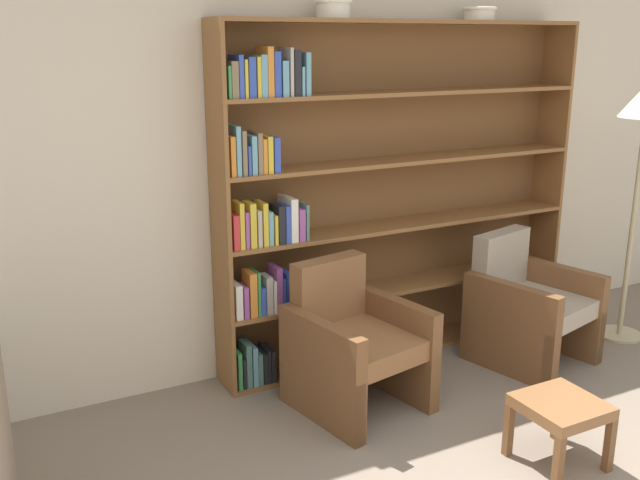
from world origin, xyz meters
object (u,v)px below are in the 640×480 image
(bookshelf, at_px, (373,196))
(footstool, at_px, (561,412))
(armchair_cushioned, at_px, (528,305))
(bowl_slate, at_px, (333,8))
(armchair_leather, at_px, (353,343))
(bowl_copper, at_px, (479,13))

(bookshelf, bearing_deg, footstool, -84.41)
(armchair_cushioned, distance_m, footstool, 1.25)
(bowl_slate, distance_m, footstool, 2.53)
(armchair_cushioned, height_order, footstool, armchair_cushioned)
(armchair_cushioned, bearing_deg, armchair_leather, -14.31)
(bowl_slate, xyz_separation_m, footstool, (0.46, -1.53, -1.95))
(bowl_copper, bearing_deg, footstool, -111.77)
(footstool, bearing_deg, armchair_leather, 120.76)
(bowl_copper, height_order, armchair_cushioned, bowl_copper)
(bowl_slate, height_order, armchair_cushioned, bowl_slate)
(bowl_slate, height_order, footstool, bowl_slate)
(bowl_slate, height_order, armchair_leather, bowl_slate)
(armchair_leather, height_order, footstool, armchair_leather)
(bowl_copper, relative_size, armchair_leather, 0.26)
(bookshelf, relative_size, bowl_slate, 11.63)
(footstool, bearing_deg, bowl_copper, 68.23)
(armchair_leather, relative_size, footstool, 2.19)
(bowl_slate, relative_size, armchair_leather, 0.26)
(bookshelf, distance_m, armchair_leather, 1.01)
(bookshelf, distance_m, footstool, 1.76)
(bowl_copper, bearing_deg, bookshelf, 178.18)
(bookshelf, height_order, footstool, bookshelf)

